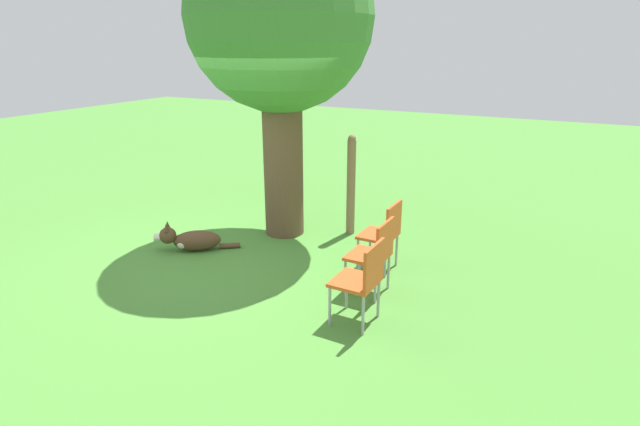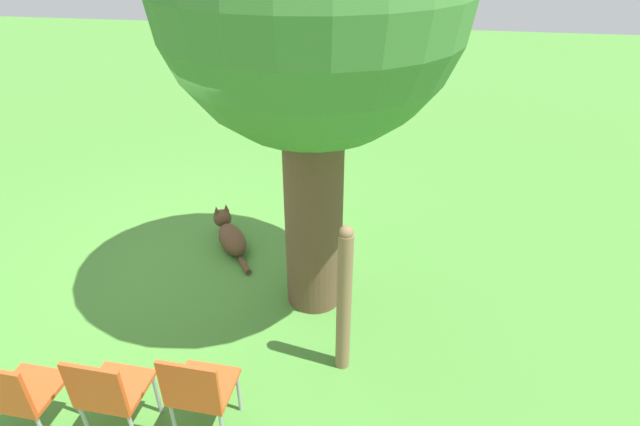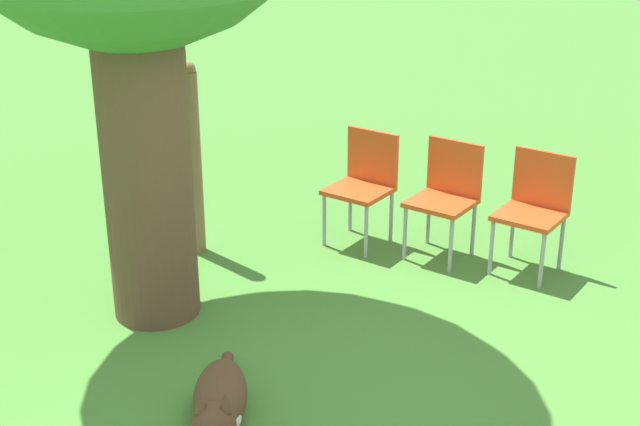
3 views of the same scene
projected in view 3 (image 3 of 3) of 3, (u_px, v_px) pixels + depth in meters
ground_plane at (293, 383)px, 5.13m from camera, size 30.00×30.00×0.00m
dog at (219, 403)px, 4.67m from camera, size 0.97×0.73×0.42m
fence_post at (193, 159)px, 6.52m from camera, size 0.12×0.12×1.46m
red_chair_0 at (535, 204)px, 6.33m from camera, size 0.44×0.45×0.87m
red_chair_1 at (447, 191)px, 6.56m from camera, size 0.44×0.45×0.87m
red_chair_2 at (364, 179)px, 6.79m from camera, size 0.44×0.45×0.87m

